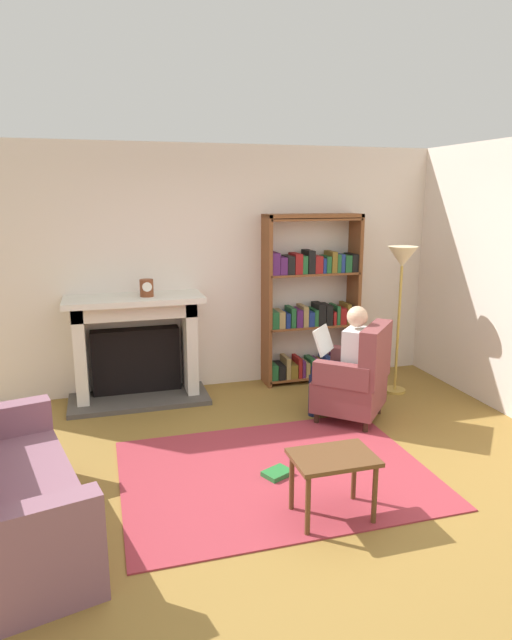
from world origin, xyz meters
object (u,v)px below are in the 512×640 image
at_px(seated_reader, 345,358).
at_px(bookshelf, 312,303).
at_px(side_table, 333,465).
at_px(floor_lamp, 402,270).
at_px(sofa_floral, 7,495).
at_px(mantel_clock, 147,288).
at_px(armchair_reading, 356,379).
at_px(fireplace, 136,345).

bearing_deg(seated_reader, bookshelf, -142.89).
height_order(side_table, floor_lamp, floor_lamp).
xyz_separation_m(sofa_floral, floor_lamp, (3.76, 1.74, 1.06)).
relative_size(bookshelf, side_table, 3.49).
distance_m(seated_reader, side_table, 1.77).
xyz_separation_m(mantel_clock, armchair_reading, (1.87, -1.09, -0.80)).
relative_size(bookshelf, floor_lamp, 1.20).
height_order(armchair_reading, floor_lamp, floor_lamp).
bearing_deg(floor_lamp, bookshelf, 140.45).
xyz_separation_m(armchair_reading, seated_reader, (-0.09, 0.08, 0.20)).
distance_m(mantel_clock, side_table, 2.87).
xyz_separation_m(mantel_clock, sofa_floral, (-1.11, -2.24, -0.90)).
xyz_separation_m(fireplace, floor_lamp, (2.79, -0.60, 0.78)).
height_order(bookshelf, seated_reader, bookshelf).
relative_size(armchair_reading, floor_lamp, 0.60).
bearing_deg(sofa_floral, mantel_clock, -40.08).
distance_m(fireplace, floor_lamp, 2.96).
bearing_deg(seated_reader, sofa_floral, -25.03).
relative_size(fireplace, sofa_floral, 0.80).
height_order(mantel_clock, sofa_floral, mantel_clock).
bearing_deg(seated_reader, floor_lamp, 162.68).
height_order(armchair_reading, side_table, armchair_reading).
bearing_deg(side_table, mantel_clock, 110.77).
bearing_deg(floor_lamp, mantel_clock, 169.33).
bearing_deg(bookshelf, sofa_floral, -141.54).
height_order(fireplace, seated_reader, seated_reader).
xyz_separation_m(armchair_reading, floor_lamp, (0.78, 0.59, 0.95)).
bearing_deg(armchair_reading, floor_lamp, 169.24).
relative_size(mantel_clock, side_table, 0.32).
height_order(fireplace, armchair_reading, fireplace).
bearing_deg(bookshelf, mantel_clock, -175.88).
relative_size(mantel_clock, bookshelf, 0.09).
bearing_deg(fireplace, seated_reader, -30.21).
xyz_separation_m(bookshelf, side_table, (-0.91, -2.71, -0.55)).
xyz_separation_m(fireplace, side_table, (1.11, -2.67, -0.21)).
height_order(mantel_clock, seated_reader, mantel_clock).
bearing_deg(fireplace, side_table, -67.52).
xyz_separation_m(bookshelf, armchair_reading, (-0.01, -1.23, -0.51)).
height_order(mantel_clock, armchair_reading, mantel_clock).
bearing_deg(floor_lamp, seated_reader, -149.33).
relative_size(armchair_reading, sofa_floral, 0.53).
bearing_deg(seated_reader, armchair_reading, 90.00).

